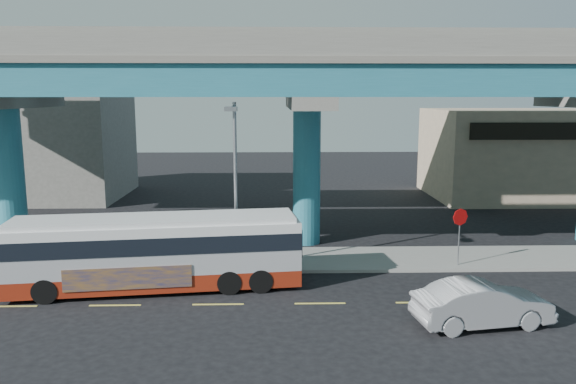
{
  "coord_description": "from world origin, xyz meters",
  "views": [
    {
      "loc": [
        -1.8,
        -21.23,
        8.05
      ],
      "look_at": [
        -1.15,
        4.0,
        3.72
      ],
      "focal_mm": 35.0,
      "sensor_mm": 36.0,
      "label": 1
    }
  ],
  "objects_px": {
    "transit_bus": "(156,250)",
    "sedan": "(482,304)",
    "stop_sign": "(460,224)",
    "parked_car": "(107,246)",
    "street_lamp": "(234,163)"
  },
  "relations": [
    {
      "from": "transit_bus",
      "to": "stop_sign",
      "type": "distance_m",
      "value": 13.9
    },
    {
      "from": "stop_sign",
      "to": "parked_car",
      "type": "bearing_deg",
      "value": 179.08
    },
    {
      "from": "sedan",
      "to": "street_lamp",
      "type": "distance_m",
      "value": 11.71
    },
    {
      "from": "transit_bus",
      "to": "sedan",
      "type": "xyz_separation_m",
      "value": [
        12.3,
        -4.19,
        -0.9
      ]
    },
    {
      "from": "transit_bus",
      "to": "street_lamp",
      "type": "xyz_separation_m",
      "value": [
        3.21,
        1.82,
        3.42
      ]
    },
    {
      "from": "sedan",
      "to": "parked_car",
      "type": "xyz_separation_m",
      "value": [
        -15.51,
        8.12,
        0.02
      ]
    },
    {
      "from": "transit_bus",
      "to": "stop_sign",
      "type": "height_order",
      "value": "transit_bus"
    },
    {
      "from": "sedan",
      "to": "stop_sign",
      "type": "bearing_deg",
      "value": -20.36
    },
    {
      "from": "transit_bus",
      "to": "parked_car",
      "type": "relative_size",
      "value": 2.94
    },
    {
      "from": "transit_bus",
      "to": "parked_car",
      "type": "distance_m",
      "value": 5.16
    },
    {
      "from": "street_lamp",
      "to": "sedan",
      "type": "bearing_deg",
      "value": -33.44
    },
    {
      "from": "sedan",
      "to": "street_lamp",
      "type": "relative_size",
      "value": 0.66
    },
    {
      "from": "transit_bus",
      "to": "sedan",
      "type": "height_order",
      "value": "transit_bus"
    },
    {
      "from": "transit_bus",
      "to": "parked_car",
      "type": "xyz_separation_m",
      "value": [
        -3.21,
        3.94,
        -0.88
      ]
    },
    {
      "from": "transit_bus",
      "to": "parked_car",
      "type": "height_order",
      "value": "transit_bus"
    }
  ]
}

